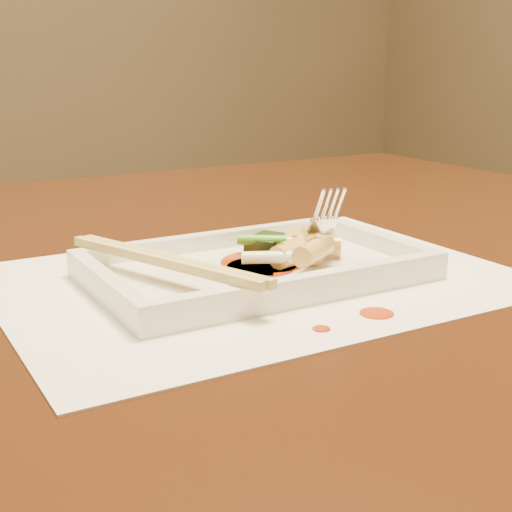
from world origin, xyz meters
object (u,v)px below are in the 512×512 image
placemat (256,278)px  fork (317,167)px  chopstick_a (160,261)px  plate_base (256,273)px  table (102,364)px

placemat → fork: fork is taller
fork → chopstick_a: bearing=-173.2°
plate_base → fork: 0.11m
table → fork: size_ratio=10.00×
table → placemat: (0.09, -0.12, 0.10)m
plate_base → fork: fork is taller
plate_base → fork: (0.07, 0.02, 0.08)m
placemat → chopstick_a: bearing=180.0°
table → chopstick_a: size_ratio=7.14×
chopstick_a → fork: (0.15, 0.02, 0.06)m
chopstick_a → plate_base: bearing=0.0°
placemat → plate_base: plate_base is taller
placemat → table: bearing=127.0°
table → plate_base: bearing=-53.0°
plate_base → fork: bearing=14.4°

